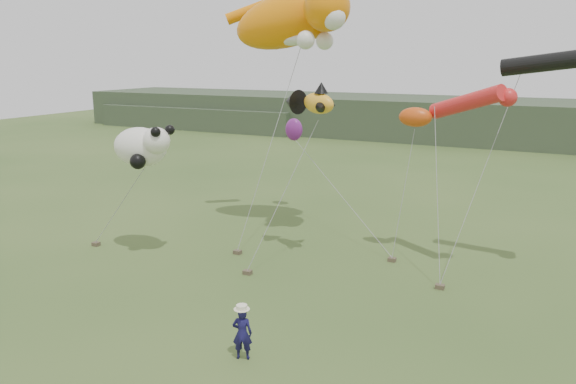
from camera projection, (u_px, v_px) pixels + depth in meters
The scene contains 9 objects.
ground at pixel (246, 321), 17.58m from camera, with size 120.00×120.00×0.00m, color #385123.
headland at pixel (440, 119), 57.48m from camera, with size 90.00×13.00×4.00m.
festival_attendant at pixel (242, 333), 15.23m from camera, with size 0.54×0.36×1.49m, color #151244.
sandbag_anchors at pixel (276, 262), 22.47m from camera, with size 14.85×4.08×0.16m.
cat_kite at pixel (298, 18), 24.41m from camera, with size 6.92×3.91×3.62m.
fish_kite at pixel (309, 102), 21.81m from camera, with size 2.66×1.75×1.29m.
tube_kites at pixel (519, 80), 20.20m from camera, with size 6.16×2.52×2.84m.
panda_kite at pixel (143, 146), 22.64m from camera, with size 2.82×1.83×1.75m.
misc_kites at pixel (349, 124), 25.69m from camera, with size 8.59×5.12×2.36m.
Camera 1 is at (8.30, -13.93, 8.02)m, focal length 35.00 mm.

